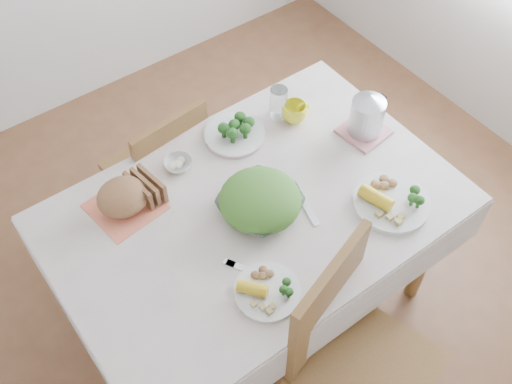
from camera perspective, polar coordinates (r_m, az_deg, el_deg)
floor at (r=2.88m, az=-0.09°, el=-10.61°), size 3.60×3.60×0.00m
dining_table at (r=2.55m, az=-0.10°, el=-6.69°), size 1.40×0.90×0.75m
tablecloth at (r=2.24m, az=-0.11°, el=-1.58°), size 1.50×1.00×0.01m
chair_near at (r=2.28m, az=10.49°, el=-16.29°), size 0.56×0.56×0.98m
chair_far at (r=2.81m, az=-9.60°, el=2.88°), size 0.43×0.43×0.86m
salad_bowl at (r=2.20m, az=0.39°, el=-1.24°), size 0.34×0.34×0.07m
dinner_plate_left at (r=2.03m, az=1.08°, el=-9.47°), size 0.29×0.29×0.02m
dinner_plate_right at (r=2.29m, az=12.74°, el=-1.01°), size 0.31×0.31×0.02m
broccoli_plate at (r=2.46m, az=-2.04°, el=5.41°), size 0.27×0.27×0.02m
napkin at (r=2.29m, az=-12.34°, el=-1.37°), size 0.27×0.27×0.00m
bread_loaf at (r=2.24m, az=-12.58°, el=-0.51°), size 0.23×0.23×0.11m
fruit_bowl at (r=2.37m, az=-7.42°, el=2.67°), size 0.12×0.12×0.03m
yellow_mug at (r=2.51m, az=3.68°, el=7.57°), size 0.13×0.13×0.08m
glass_tumbler at (r=2.52m, az=2.15°, el=8.47°), size 0.10×0.10×0.14m
pink_tray at (r=2.52m, az=10.22°, el=5.70°), size 0.19×0.19×0.01m
electric_kettle at (r=2.44m, az=10.59°, el=7.54°), size 0.15×0.15×0.19m
fork_left at (r=2.08m, az=-0.27°, el=-7.66°), size 0.12×0.19×0.00m
fork_right at (r=2.25m, az=4.71°, el=-1.20°), size 0.08×0.21×0.00m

